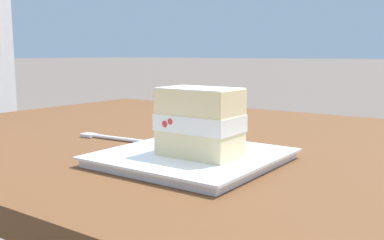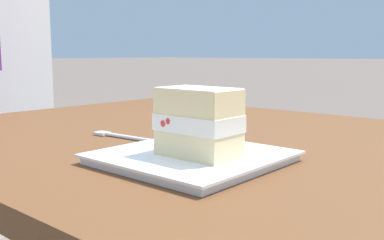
{
  "view_description": "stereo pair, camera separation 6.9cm",
  "coord_description": "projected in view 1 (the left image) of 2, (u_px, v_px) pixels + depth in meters",
  "views": [
    {
      "loc": [
        0.38,
        -0.76,
        0.92
      ],
      "look_at": [
        -0.02,
        -0.2,
        0.81
      ],
      "focal_mm": 41.71,
      "sensor_mm": 36.0,
      "label": 1
    },
    {
      "loc": [
        0.43,
        -0.71,
        0.92
      ],
      "look_at": [
        -0.02,
        -0.2,
        0.81
      ],
      "focal_mm": 41.71,
      "sensor_mm": 36.0,
      "label": 2
    }
  ],
  "objects": [
    {
      "name": "cake_slice",
      "position": [
        198.0,
        122.0,
        0.68
      ],
      "size": [
        0.12,
        0.08,
        0.1
      ],
      "color": "beige",
      "rests_on": "dessert_plate"
    },
    {
      "name": "dessert_fork",
      "position": [
        110.0,
        138.0,
        0.89
      ],
      "size": [
        0.17,
        0.03,
        0.01
      ],
      "color": "silver",
      "rests_on": "patio_table"
    },
    {
      "name": "patio_table",
      "position": [
        260.0,
        188.0,
        0.86
      ],
      "size": [
        1.64,
        0.97,
        0.74
      ],
      "color": "brown",
      "rests_on": "ground"
    },
    {
      "name": "dessert_plate",
      "position": [
        192.0,
        157.0,
        0.7
      ],
      "size": [
        0.26,
        0.26,
        0.02
      ],
      "color": "white",
      "rests_on": "patio_table"
    }
  ]
}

